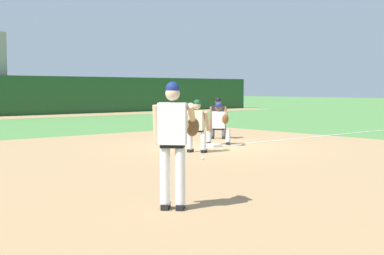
{
  "coord_description": "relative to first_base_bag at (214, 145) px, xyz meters",
  "views": [
    {
      "loc": [
        -10.98,
        -11.75,
        1.76
      ],
      "look_at": [
        -4.34,
        -4.04,
        1.02
      ],
      "focal_mm": 50.0,
      "sensor_mm": 36.0,
      "label": 1
    }
  ],
  "objects": [
    {
      "name": "first_baseman",
      "position": [
        0.47,
        0.27,
        0.69
      ],
      "size": [
        0.75,
        1.08,
        1.34
      ],
      "color": "black",
      "rests_on": "ground"
    },
    {
      "name": "baserunner",
      "position": [
        -1.34,
        -0.76,
        0.75
      ],
      "size": [
        0.62,
        0.68,
        1.46
      ],
      "color": "black",
      "rests_on": "ground"
    },
    {
      "name": "pitcher",
      "position": [
        -6.16,
        -5.76,
        1.01
      ],
      "size": [
        0.85,
        0.56,
        1.86
      ],
      "color": "black",
      "rests_on": "ground"
    },
    {
      "name": "umpire",
      "position": [
        1.89,
        1.8,
        0.75
      ],
      "size": [
        0.67,
        0.67,
        1.46
      ],
      "color": "black",
      "rests_on": "ground"
    },
    {
      "name": "first_base_bag",
      "position": [
        0.0,
        0.0,
        0.0
      ],
      "size": [
        0.38,
        0.38,
        0.09
      ],
      "primitive_type": "cube",
      "color": "white",
      "rests_on": "ground"
    },
    {
      "name": "baseball",
      "position": [
        -2.22,
        -1.97,
        -0.01
      ],
      "size": [
        0.07,
        0.07,
        0.07
      ],
      "primitive_type": "sphere",
      "color": "white",
      "rests_on": "ground"
    },
    {
      "name": "ground_plane",
      "position": [
        0.0,
        0.0,
        -0.04
      ],
      "size": [
        160.0,
        160.0,
        0.0
      ],
      "primitive_type": "plane",
      "color": "#518942"
    },
    {
      "name": "infield_dirt_patch",
      "position": [
        -3.1,
        -2.89,
        -0.04
      ],
      "size": [
        18.0,
        18.0,
        0.01
      ],
      "primitive_type": "cube",
      "color": "tan",
      "rests_on": "ground"
    },
    {
      "name": "foul_line_stripe",
      "position": [
        7.79,
        0.0,
        -0.04
      ],
      "size": [
        15.58,
        0.1,
        0.0
      ],
      "primitive_type": "cube",
      "color": "white",
      "rests_on": "ground"
    }
  ]
}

